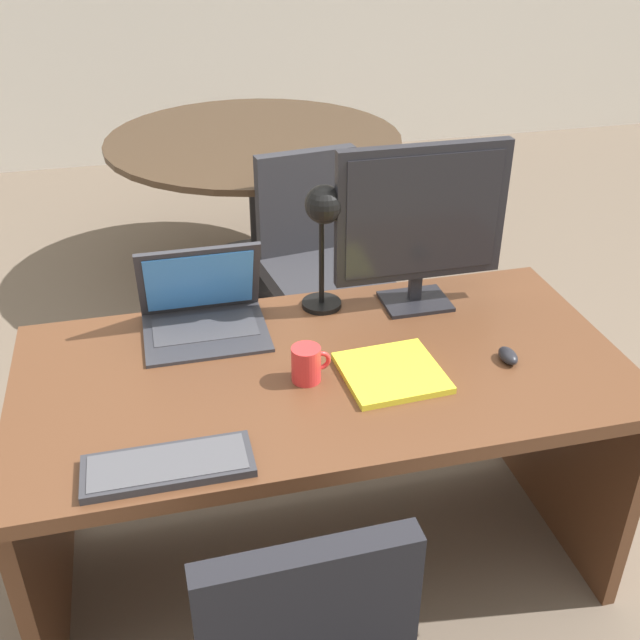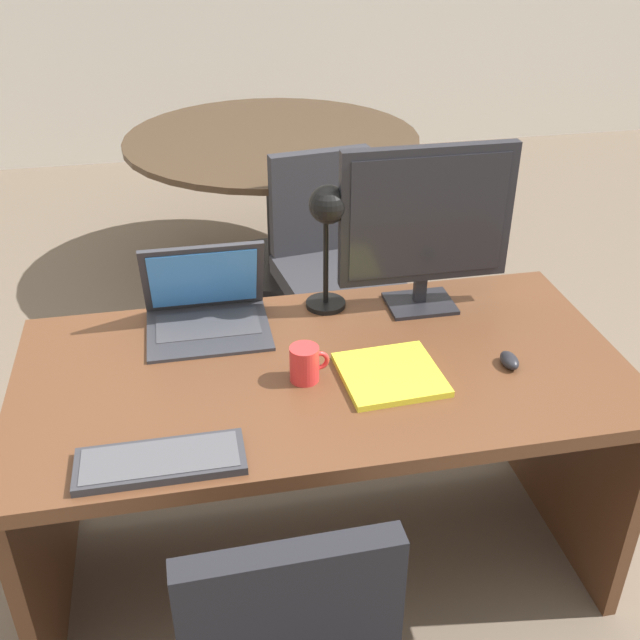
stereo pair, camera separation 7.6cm
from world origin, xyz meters
name	(u,v)px [view 2 (the right image)]	position (x,y,z in m)	size (l,w,h in m)	color
ground	(262,324)	(0.00, 1.50, 0.00)	(12.00, 12.00, 0.00)	#6B5B4C
desk	(320,418)	(0.00, 0.05, 0.55)	(1.63, 0.82, 0.76)	#56331E
monitor	(427,220)	(0.36, 0.27, 1.04)	(0.51, 0.16, 0.50)	black
laptop	(206,300)	(-0.29, 0.29, 0.83)	(0.35, 0.29, 0.26)	#2D2D33
keyboard	(161,461)	(-0.43, -0.31, 0.77)	(0.38, 0.14, 0.02)	#2D2D33
mouse	(509,360)	(0.49, -0.09, 0.77)	(0.04, 0.08, 0.03)	black
desk_lamp	(328,221)	(0.07, 0.29, 1.05)	(0.12, 0.15, 0.40)	black
book	(390,374)	(0.16, -0.08, 0.77)	(0.27, 0.26, 0.02)	yellow
coffee_mug	(305,364)	(-0.06, -0.05, 0.81)	(0.10, 0.08, 0.10)	red
meeting_table	(273,170)	(0.15, 2.07, 0.57)	(1.48, 1.48, 0.75)	black
meeting_chair_near	(332,282)	(0.28, 1.19, 0.36)	(0.56, 0.56, 0.90)	black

